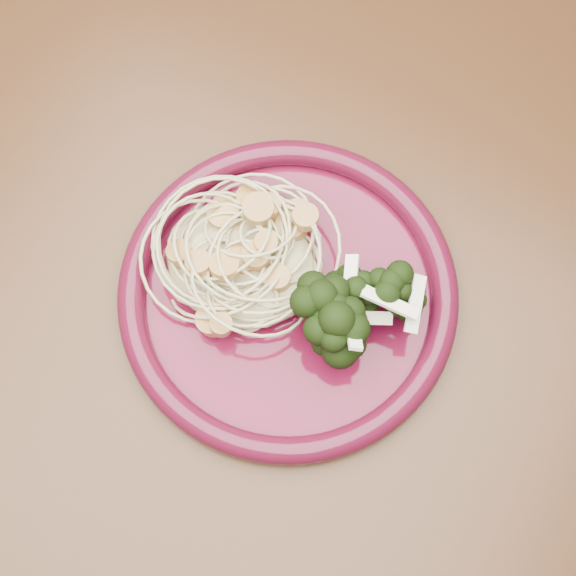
{
  "coord_description": "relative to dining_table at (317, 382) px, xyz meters",
  "views": [
    {
      "loc": [
        0.05,
        -0.14,
        1.32
      ],
      "look_at": [
        -0.04,
        0.03,
        0.77
      ],
      "focal_mm": 50.0,
      "sensor_mm": 36.0,
      "label": 1
    }
  ],
  "objects": [
    {
      "name": "spaghetti_pile",
      "position": [
        -0.08,
        0.03,
        0.12
      ],
      "size": [
        0.13,
        0.11,
        0.03
      ],
      "primitive_type": "ellipsoid",
      "rotation": [
        0.0,
        0.0,
        -0.1
      ],
      "color": "#C5BF8A",
      "rests_on": "dinner_plate"
    },
    {
      "name": "onion_garnish",
      "position": [
        0.01,
        0.02,
        0.16
      ],
      "size": [
        0.07,
        0.09,
        0.05
      ],
      "primitive_type": null,
      "rotation": [
        0.0,
        0.0,
        -0.1
      ],
      "color": "white",
      "rests_on": "broccoli_pile"
    },
    {
      "name": "broccoli_pile",
      "position": [
        0.01,
        0.02,
        0.13
      ],
      "size": [
        0.1,
        0.14,
        0.05
      ],
      "primitive_type": "ellipsoid",
      "rotation": [
        0.0,
        0.0,
        -0.1
      ],
      "color": "black",
      "rests_on": "dinner_plate"
    },
    {
      "name": "scallop_cluster",
      "position": [
        -0.08,
        0.03,
        0.15
      ],
      "size": [
        0.13,
        0.13,
        0.04
      ],
      "primitive_type": null,
      "rotation": [
        0.0,
        0.0,
        -0.1
      ],
      "color": "tan",
      "rests_on": "spaghetti_pile"
    },
    {
      "name": "dinner_plate",
      "position": [
        -0.04,
        0.03,
        0.11
      ],
      "size": [
        0.27,
        0.27,
        0.02
      ],
      "rotation": [
        0.0,
        0.0,
        -0.1
      ],
      "color": "#520A21",
      "rests_on": "dining_table"
    },
    {
      "name": "dining_table",
      "position": [
        0.0,
        0.0,
        0.0
      ],
      "size": [
        1.2,
        0.8,
        0.75
      ],
      "color": "#472814",
      "rests_on": "ground"
    }
  ]
}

